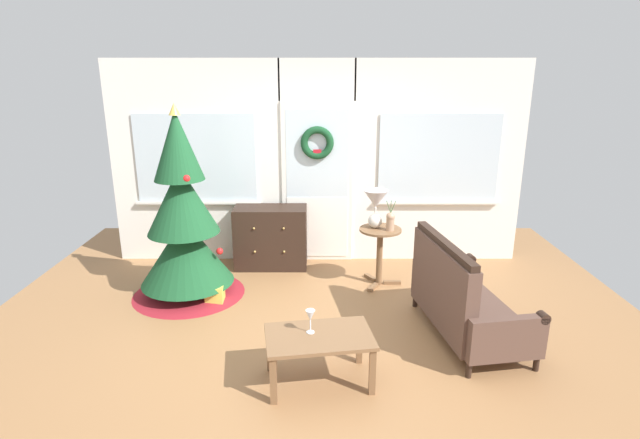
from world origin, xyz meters
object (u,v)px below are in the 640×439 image
side_table (378,245)px  gift_box (213,294)px  coffee_table (318,342)px  settee_sofa (459,299)px  flower_vase (389,220)px  table_lamp (374,204)px  wine_glass (309,316)px  christmas_tree (182,228)px  dresser_cabinet (269,237)px

side_table → gift_box: bearing=-165.2°
coffee_table → settee_sofa: bearing=29.0°
side_table → flower_vase: 0.34m
table_lamp → coffee_table: 2.14m
side_table → gift_box: size_ratio=3.59×
wine_glass → flower_vase: bearing=64.4°
wine_glass → table_lamp: bearing=69.7°
settee_sofa → table_lamp: (-0.68, 1.22, 0.59)m
christmas_tree → table_lamp: christmas_tree is taller
dresser_cabinet → gift_box: bearing=-116.4°
dresser_cabinet → table_lamp: bearing=-22.4°
dresser_cabinet → flower_vase: size_ratio=2.57×
dresser_cabinet → flower_vase: (1.41, -0.61, 0.41)m
wine_glass → gift_box: 1.80m
dresser_cabinet → table_lamp: 1.47m
christmas_tree → side_table: 2.20m
christmas_tree → dresser_cabinet: christmas_tree is taller
christmas_tree → dresser_cabinet: (0.85, 0.82, -0.39)m
dresser_cabinet → table_lamp: (1.25, -0.51, 0.58)m
gift_box → dresser_cabinet: bearing=63.6°
christmas_tree → side_table: size_ratio=3.07×
settee_sofa → side_table: size_ratio=2.20×
flower_vase → wine_glass: size_ratio=1.79×
wine_glass → side_table: bearing=67.7°
settee_sofa → side_table: settee_sofa is taller
gift_box → flower_vase: bearing=12.4°
settee_sofa → coffee_table: 1.50m
dresser_cabinet → settee_sofa: 2.59m
flower_vase → coffee_table: bearing=-113.3°
christmas_tree → settee_sofa: bearing=-18.3°
table_lamp → gift_box: 2.03m
side_table → gift_box: (-1.82, -0.48, -0.39)m
christmas_tree → flower_vase: (2.26, 0.20, 0.02)m
christmas_tree → wine_glass: 2.14m
side_table → settee_sofa: bearing=-62.4°
table_lamp → gift_box: (-1.76, -0.52, -0.87)m
christmas_tree → dresser_cabinet: 1.24m
settee_sofa → wine_glass: settee_sofa is taller
dresser_cabinet → side_table: 1.42m
flower_vase → gift_box: size_ratio=1.84×
table_lamp → flower_vase: (0.16, -0.10, -0.17)m
coffee_table → wine_glass: (-0.07, 0.04, 0.20)m
christmas_tree → table_lamp: bearing=8.2°
christmas_tree → coffee_table: christmas_tree is taller
christmas_tree → settee_sofa: christmas_tree is taller
side_table → coffee_table: side_table is taller
christmas_tree → table_lamp: (2.10, 0.30, 0.19)m
flower_vase → wine_glass: (-0.86, -1.81, -0.24)m
flower_vase → table_lamp: bearing=148.0°
coffee_table → table_lamp: bearing=71.9°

